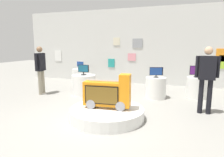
# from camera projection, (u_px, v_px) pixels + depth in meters

# --- Properties ---
(ground_plane) EXTENTS (30.00, 30.00, 0.00)m
(ground_plane) POSITION_uv_depth(u_px,v_px,m) (91.00, 121.00, 4.45)
(ground_plane) COLOR gray
(back_wall_display) EXTENTS (11.14, 0.13, 3.36)m
(back_wall_display) POSITION_uv_depth(u_px,v_px,m) (136.00, 46.00, 8.74)
(back_wall_display) COLOR silver
(back_wall_display) RESTS_ON ground
(main_display_pedestal) EXTENTS (1.76, 1.76, 0.26)m
(main_display_pedestal) POSITION_uv_depth(u_px,v_px,m) (107.00, 113.00, 4.62)
(main_display_pedestal) COLOR silver
(main_display_pedestal) RESTS_ON ground
(novelty_firetruck_tv) EXTENTS (1.12, 0.43, 0.82)m
(novelty_firetruck_tv) POSITION_uv_depth(u_px,v_px,m) (108.00, 94.00, 4.53)
(novelty_firetruck_tv) COLOR gray
(novelty_firetruck_tv) RESTS_ON main_display_pedestal
(display_pedestal_left_rear) EXTENTS (0.84, 0.84, 0.69)m
(display_pedestal_left_rear) POSITION_uv_depth(u_px,v_px,m) (84.00, 85.00, 6.92)
(display_pedestal_left_rear) COLOR silver
(display_pedestal_left_rear) RESTS_ON ground
(tv_on_left_rear) EXTENTS (0.41, 0.20, 0.36)m
(tv_on_left_rear) POSITION_uv_depth(u_px,v_px,m) (83.00, 69.00, 6.83)
(tv_on_left_rear) COLOR black
(tv_on_left_rear) RESTS_ON display_pedestal_left_rear
(display_pedestal_center_rear) EXTENTS (0.65, 0.65, 0.69)m
(display_pedestal_center_rear) POSITION_uv_depth(u_px,v_px,m) (197.00, 88.00, 6.43)
(display_pedestal_center_rear) COLOR silver
(display_pedestal_center_rear) RESTS_ON ground
(tv_on_center_rear) EXTENTS (0.50, 0.23, 0.38)m
(tv_on_center_rear) POSITION_uv_depth(u_px,v_px,m) (198.00, 71.00, 6.33)
(tv_on_center_rear) COLOR black
(tv_on_center_rear) RESTS_ON display_pedestal_center_rear
(display_pedestal_right_rear) EXTENTS (0.72, 0.72, 0.69)m
(display_pedestal_right_rear) POSITION_uv_depth(u_px,v_px,m) (81.00, 77.00, 8.69)
(display_pedestal_right_rear) COLOR silver
(display_pedestal_right_rear) RESTS_ON ground
(tv_on_right_rear) EXTENTS (0.38, 0.24, 0.34)m
(tv_on_right_rear) POSITION_uv_depth(u_px,v_px,m) (80.00, 65.00, 8.60)
(tv_on_right_rear) COLOR black
(tv_on_right_rear) RESTS_ON display_pedestal_right_rear
(display_pedestal_far_right) EXTENTS (0.67, 0.67, 0.69)m
(display_pedestal_far_right) POSITION_uv_depth(u_px,v_px,m) (156.00, 88.00, 6.41)
(display_pedestal_far_right) COLOR silver
(display_pedestal_far_right) RESTS_ON ground
(tv_on_far_right) EXTENTS (0.42, 0.18, 0.34)m
(tv_on_far_right) POSITION_uv_depth(u_px,v_px,m) (156.00, 72.00, 6.32)
(tv_on_far_right) COLOR black
(tv_on_far_right) RESTS_ON display_pedestal_far_right
(shopper_browsing_near_truck) EXTENTS (0.56, 0.21, 1.70)m
(shopper_browsing_near_truck) POSITION_uv_depth(u_px,v_px,m) (207.00, 75.00, 4.83)
(shopper_browsing_near_truck) COLOR black
(shopper_browsing_near_truck) RESTS_ON ground
(shopper_browsing_rear) EXTENTS (0.25, 0.55, 1.69)m
(shopper_browsing_rear) POSITION_uv_depth(u_px,v_px,m) (41.00, 67.00, 6.84)
(shopper_browsing_rear) COLOR gray
(shopper_browsing_rear) RESTS_ON ground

